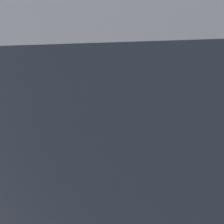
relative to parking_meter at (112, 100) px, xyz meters
name	(u,v)px	position (x,y,z in m)	size (l,w,h in m)	color
sidewalk	(120,151)	(-0.29, 1.19, -1.29)	(24.00, 2.80, 0.14)	#ADAAA3
building_facade	(155,39)	(-0.29, 4.43, 1.26)	(24.00, 0.30, 5.23)	gray
parking_meter	(112,100)	(0.00, 0.00, 0.00)	(0.21, 0.15, 1.65)	gray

